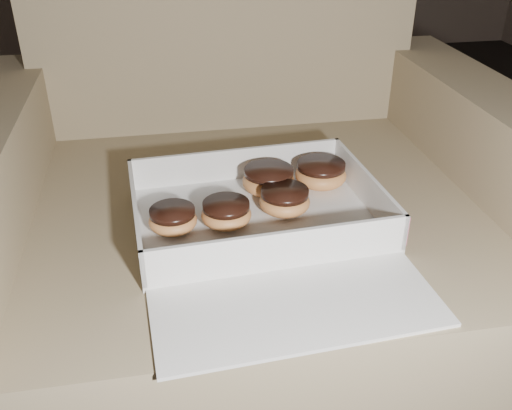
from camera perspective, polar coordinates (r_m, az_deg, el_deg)
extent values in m
plane|color=black|center=(1.32, -2.33, -11.95)|extent=(4.50, 4.50, 0.00)
cube|color=#857255|center=(1.05, -0.37, -8.96)|extent=(0.74, 0.74, 0.43)
cube|color=#857255|center=(1.03, -23.08, -7.67)|extent=(0.12, 0.74, 0.58)
cube|color=#857255|center=(1.14, 19.99, -3.32)|extent=(0.12, 0.74, 0.58)
cube|color=silver|center=(0.85, 0.00, -1.40)|extent=(0.37, 0.29, 0.01)
cube|color=silver|center=(0.95, -1.88, 4.15)|extent=(0.35, 0.03, 0.05)
cube|color=silver|center=(0.73, 2.44, -4.51)|extent=(0.35, 0.03, 0.05)
cube|color=silver|center=(0.82, -11.89, -1.07)|extent=(0.02, 0.26, 0.05)
cube|color=silver|center=(0.89, 10.94, 1.70)|extent=(0.02, 0.26, 0.05)
cube|color=#B94A66|center=(0.89, 11.20, 1.73)|extent=(0.02, 0.26, 0.04)
cube|color=silver|center=(0.69, 4.14, -10.16)|extent=(0.35, 0.17, 0.01)
ellipsoid|color=#D28949|center=(0.82, -2.99, -0.97)|extent=(0.07, 0.07, 0.03)
cylinder|color=black|center=(0.81, -3.01, -0.04)|extent=(0.07, 0.07, 0.01)
ellipsoid|color=#D28949|center=(0.90, 1.27, 2.38)|extent=(0.08, 0.08, 0.04)
cylinder|color=black|center=(0.89, 1.29, 3.37)|extent=(0.08, 0.08, 0.01)
ellipsoid|color=#D28949|center=(0.81, -8.31, -1.56)|extent=(0.07, 0.07, 0.03)
cylinder|color=black|center=(0.81, -8.38, -0.68)|extent=(0.06, 0.06, 0.01)
ellipsoid|color=#D28949|center=(0.93, 6.48, 2.99)|extent=(0.08, 0.08, 0.04)
cylinder|color=black|center=(0.92, 6.54, 3.96)|extent=(0.08, 0.08, 0.01)
ellipsoid|color=#D28949|center=(0.85, 2.88, 0.33)|extent=(0.08, 0.08, 0.04)
cylinder|color=black|center=(0.84, 2.90, 1.27)|extent=(0.07, 0.07, 0.01)
ellipsoid|color=black|center=(0.74, -4.39, -5.99)|extent=(0.01, 0.01, 0.00)
ellipsoid|color=black|center=(0.80, 0.86, -3.11)|extent=(0.01, 0.01, 0.00)
ellipsoid|color=black|center=(0.76, -0.87, -4.83)|extent=(0.01, 0.01, 0.00)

